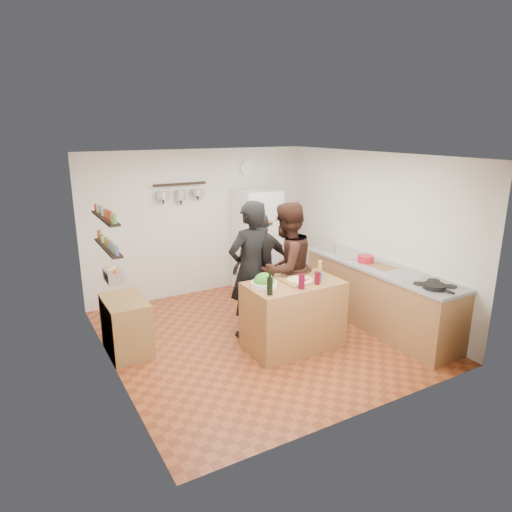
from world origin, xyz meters
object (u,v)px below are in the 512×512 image
salad_bowl (264,284)px  person_back (261,266)px  person_left (251,270)px  red_bowl (366,259)px  side_table (126,326)px  person_center (286,268)px  prep_island (293,315)px  wine_bottle (270,286)px  fridge (257,240)px  wall_clock (248,168)px  skillet (435,286)px  pepper_mill (320,270)px  counter_run (378,297)px  salt_canister (318,277)px

salad_bowl → person_back: 1.17m
person_left → red_bowl: person_left is taller
person_back → side_table: bearing=2.2°
person_center → person_back: 0.60m
prep_island → side_table: (-1.96, 0.95, -0.09)m
wine_bottle → fridge: bearing=63.6°
person_center → fridge: person_center is taller
fridge → wall_clock: (0.00, 0.33, 1.25)m
person_center → skillet: (1.17, -1.56, 0.01)m
pepper_mill → side_table: (-2.41, 0.90, -0.63)m
skillet → fridge: 3.39m
prep_island → counter_run: prep_island is taller
salt_canister → person_left: 0.95m
wall_clock → counter_run: bearing=-74.1°
salad_bowl → counter_run: (1.90, -0.10, -0.49)m
salad_bowl → person_back: size_ratio=0.20×
person_center → fridge: bearing=-122.2°
prep_island → side_table: prep_island is taller
wine_bottle → person_left: person_left is taller
salad_bowl → skillet: bearing=-32.0°
fridge → red_bowl: bearing=-71.0°
prep_island → pepper_mill: bearing=6.3°
prep_island → skillet: 1.81m
salt_canister → red_bowl: 1.17m
salt_canister → side_table: size_ratio=0.17×
prep_island → wine_bottle: wine_bottle is taller
person_left → person_back: bearing=-141.2°
side_table → salad_bowl: bearing=-30.3°
pepper_mill → wall_clock: (0.28, 2.53, 1.15)m
pepper_mill → skillet: bearing=-50.5°
salt_canister → skillet: (1.08, -0.95, -0.03)m
person_left → person_center: size_ratio=1.03×
red_bowl → wall_clock: (-0.70, 2.37, 1.18)m
salt_canister → counter_run: (1.18, 0.07, -0.53)m
fridge → side_table: fridge is taller
red_bowl → fridge: size_ratio=0.13×
prep_island → pepper_mill: (0.45, 0.05, 0.54)m
person_left → side_table: (-1.66, 0.34, -0.60)m
counter_run → red_bowl: bearing=100.7°
counter_run → red_bowl: red_bowl is taller
pepper_mill → person_left: (-0.76, 0.56, -0.04)m
skillet → wine_bottle: bearing=155.6°
person_left → person_center: (0.51, -0.11, -0.03)m
pepper_mill → side_table: bearing=159.5°
person_center → side_table: size_ratio=2.34×
person_center → side_table: 2.29m
salad_bowl → person_center: person_center is taller
person_left → wall_clock: size_ratio=6.42×
salad_bowl → counter_run: salad_bowl is taller
wine_bottle → wall_clock: 3.26m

